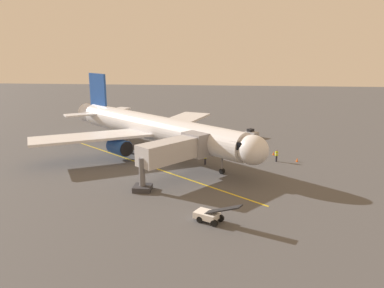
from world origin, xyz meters
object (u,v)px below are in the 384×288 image
(jet_bridge, at_px, (178,150))
(belt_loader_near_nose, at_px, (210,215))
(ground_crew_wing_walker, at_px, (205,158))
(tug_starboard_side, at_px, (149,131))
(safety_cone_wing_port, at_px, (274,153))
(ground_crew_marshaller, at_px, (277,156))
(safety_cone_nose_right, at_px, (261,152))
(tug_portside, at_px, (251,133))
(safety_cone_nose_left, at_px, (297,160))
(ground_crew_loader, at_px, (237,148))
(airplane, at_px, (153,128))

(jet_bridge, relative_size, belt_loader_near_nose, 2.17)
(ground_crew_wing_walker, xyz_separation_m, tug_starboard_side, (11.65, -17.50, -0.18))
(belt_loader_near_nose, relative_size, safety_cone_wing_port, 8.43)
(ground_crew_marshaller, relative_size, safety_cone_nose_right, 3.11)
(belt_loader_near_nose, bearing_deg, tug_portside, -99.09)
(tug_portside, distance_m, tug_starboard_side, 18.97)
(ground_crew_marshaller, relative_size, safety_cone_nose_left, 3.11)
(ground_crew_wing_walker, bearing_deg, ground_crew_marshaller, -166.52)
(ground_crew_wing_walker, height_order, safety_cone_wing_port, ground_crew_wing_walker)
(safety_cone_wing_port, bearing_deg, belt_loader_near_nose, 70.53)
(jet_bridge, distance_m, tug_starboard_side, 25.66)
(tug_starboard_side, height_order, safety_cone_nose_left, tug_starboard_side)
(jet_bridge, relative_size, tug_starboard_side, 3.67)
(jet_bridge, bearing_deg, ground_crew_loader, -121.02)
(ground_crew_wing_walker, relative_size, safety_cone_nose_right, 3.11)
(airplane, relative_size, ground_crew_loader, 19.81)
(ground_crew_loader, xyz_separation_m, safety_cone_nose_right, (-3.67, -0.39, -0.61))
(ground_crew_marshaller, relative_size, safety_cone_wing_port, 3.11)
(ground_crew_loader, bearing_deg, safety_cone_wing_port, 179.51)
(tug_starboard_side, bearing_deg, safety_cone_nose_right, 150.45)
(jet_bridge, relative_size, tug_portside, 3.74)
(ground_crew_wing_walker, relative_size, safety_cone_nose_left, 3.11)
(safety_cone_nose_right, bearing_deg, safety_cone_nose_left, 142.98)
(ground_crew_marshaller, xyz_separation_m, belt_loader_near_nose, (8.50, 20.55, -0.17))
(jet_bridge, distance_m, ground_crew_marshaller, 15.97)
(belt_loader_near_nose, distance_m, safety_cone_wing_port, 25.41)
(jet_bridge, height_order, ground_crew_loader, jet_bridge)
(ground_crew_loader, bearing_deg, airplane, 4.47)
(safety_cone_wing_port, bearing_deg, airplane, 2.96)
(ground_crew_loader, distance_m, safety_cone_nose_right, 3.74)
(belt_loader_near_nose, bearing_deg, tug_starboard_side, -69.61)
(safety_cone_nose_left, relative_size, safety_cone_nose_right, 1.00)
(safety_cone_nose_right, bearing_deg, tug_starboard_side, -29.55)
(safety_cone_nose_left, bearing_deg, ground_crew_loader, -21.00)
(tug_starboard_side, bearing_deg, ground_crew_wing_walker, 123.65)
(ground_crew_marshaller, xyz_separation_m, tug_portside, (2.77, -15.24, -0.18))
(ground_crew_marshaller, height_order, safety_cone_nose_right, ground_crew_marshaller)
(tug_starboard_side, relative_size, safety_cone_nose_left, 4.98)
(airplane, bearing_deg, tug_portside, -140.53)
(tug_portside, bearing_deg, tug_starboard_side, 0.48)
(safety_cone_nose_left, xyz_separation_m, safety_cone_nose_right, (4.86, -3.66, 0.00))
(airplane, distance_m, belt_loader_near_nose, 25.22)
(airplane, bearing_deg, safety_cone_nose_right, -175.17)
(belt_loader_near_nose, bearing_deg, jet_bridge, -69.03)
(ground_crew_wing_walker, bearing_deg, tug_starboard_side, -56.35)
(ground_crew_wing_walker, bearing_deg, airplane, -30.73)
(ground_crew_marshaller, distance_m, safety_cone_wing_port, 3.46)
(ground_crew_marshaller, bearing_deg, jet_bridge, 34.29)
(airplane, distance_m, tug_portside, 20.37)
(jet_bridge, height_order, safety_cone_nose_left, jet_bridge)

